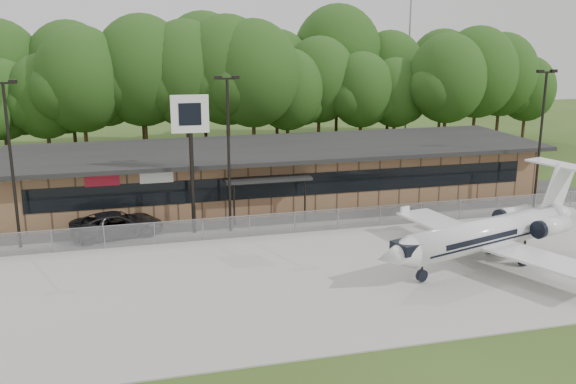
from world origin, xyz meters
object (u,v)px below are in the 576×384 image
object	(u,v)px
terminal	(277,172)
suv	(117,225)
business_jet	(491,234)
pole_sign	(190,129)

from	to	relation	value
terminal	suv	bearing A→B (deg)	-151.76
business_jet	pole_sign	size ratio (longest dim) A/B	1.71
terminal	pole_sign	world-z (taller)	pole_sign
terminal	pole_sign	distance (m)	11.30
suv	terminal	bearing A→B (deg)	-71.44
terminal	business_jet	world-z (taller)	business_jet
suv	pole_sign	distance (m)	7.84
terminal	pole_sign	size ratio (longest dim) A/B	4.52
terminal	suv	distance (m)	13.93
business_jet	pole_sign	world-z (taller)	pole_sign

